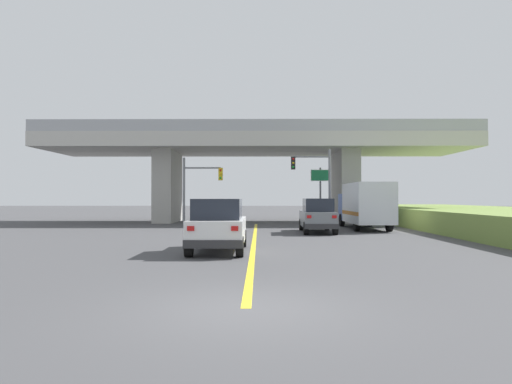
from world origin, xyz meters
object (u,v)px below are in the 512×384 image
object	(u,v)px
highway_sign	(320,183)
traffic_signal_nearside	(317,176)
traffic_signal_farside	(198,183)
box_truck	(365,205)
suv_crossing	(317,215)
suv_lead	(218,225)

from	to	relation	value
highway_sign	traffic_signal_nearside	bearing A→B (deg)	-106.23
traffic_signal_farside	box_truck	bearing A→B (deg)	-23.28
box_truck	traffic_signal_farside	xyz separation A→B (m)	(-11.72, 5.04, 1.63)
traffic_signal_nearside	suv_crossing	bearing A→B (deg)	-96.94
suv_lead	highway_sign	bearing A→B (deg)	71.26
traffic_signal_nearside	highway_sign	size ratio (longest dim) A/B	1.29
suv_lead	suv_crossing	world-z (taller)	same
suv_crossing	highway_sign	distance (m)	9.52
suv_lead	traffic_signal_farside	size ratio (longest dim) A/B	0.85
highway_sign	suv_lead	bearing A→B (deg)	-108.74
suv_crossing	highway_sign	size ratio (longest dim) A/B	1.08
suv_lead	highway_sign	xyz separation A→B (m)	(6.41, 18.89, 2.24)
box_truck	traffic_signal_nearside	world-z (taller)	traffic_signal_nearside
box_truck	traffic_signal_nearside	xyz separation A→B (m)	(-2.62, 4.38, 2.09)
suv_lead	traffic_signal_farside	bearing A→B (deg)	100.14
traffic_signal_nearside	highway_sign	xyz separation A→B (m)	(0.50, 1.72, -0.43)
suv_crossing	traffic_signal_farside	distance (m)	11.72
traffic_signal_farside	highway_sign	distance (m)	9.65
suv_lead	traffic_signal_nearside	xyz separation A→B (m)	(5.91, 17.17, 2.68)
box_truck	highway_sign	bearing A→B (deg)	109.19
traffic_signal_farside	suv_lead	bearing A→B (deg)	-79.86
traffic_signal_nearside	highway_sign	world-z (taller)	traffic_signal_nearside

